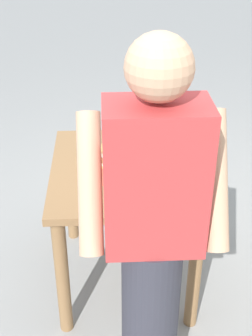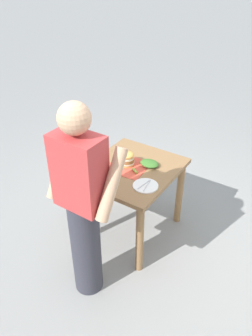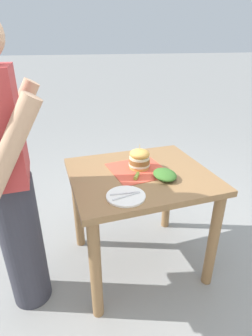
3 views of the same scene
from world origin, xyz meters
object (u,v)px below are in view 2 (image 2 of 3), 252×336
patio_table (132,181)px  sandwich (127,158)px  side_plate_with_forks (146,186)px  side_salad (149,163)px  diner_across_table (83,205)px  pickle_spear (135,171)px

patio_table → sandwich: (0.07, -0.02, 0.22)m
side_plate_with_forks → side_salad: side_salad is taller
side_plate_with_forks → side_salad: (0.14, -0.30, 0.02)m
sandwich → diner_across_table: (-0.14, 0.80, 0.04)m
pickle_spear → side_salad: size_ratio=0.44×
sandwich → patio_table: bearing=165.4°
sandwich → side_plate_with_forks: (-0.33, 0.20, -0.06)m
patio_table → diner_across_table: size_ratio=0.54×
patio_table → diner_across_table: 0.82m
patio_table → side_salad: side_salad is taller
patio_table → sandwich: size_ratio=5.34×
sandwich → diner_across_table: diner_across_table is taller
pickle_spear → patio_table: bearing=-38.3°
pickle_spear → side_salad: side_salad is taller
patio_table → side_plate_with_forks: size_ratio=4.13×
patio_table → pickle_spear: (-0.06, 0.05, 0.16)m
sandwich → pickle_spear: sandwich is taller
patio_table → sandwich: sandwich is taller
side_salad → diner_across_table: 0.90m
sandwich → pickle_spear: (-0.13, 0.07, -0.05)m
patio_table → diner_across_table: diner_across_table is taller
patio_table → side_plate_with_forks: (-0.26, 0.19, 0.15)m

